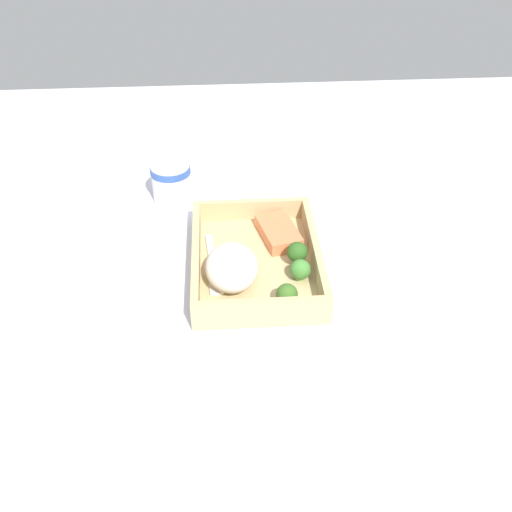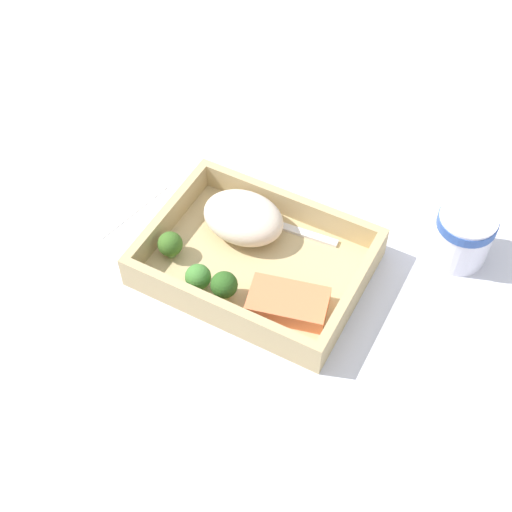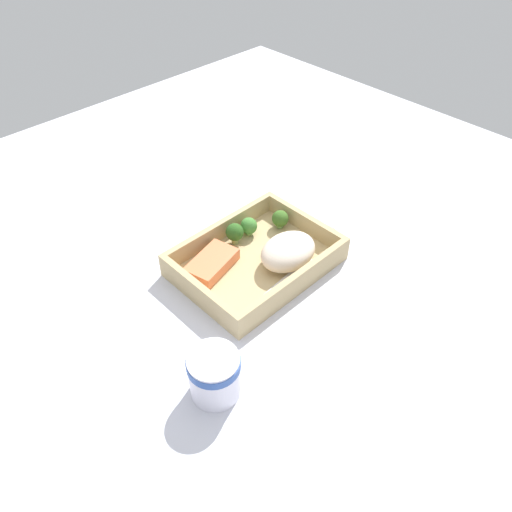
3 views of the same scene
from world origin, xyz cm
name	(u,v)px [view 3 (image 3 of 3)]	position (x,y,z in cm)	size (l,w,h in cm)	color
ground_plane	(256,271)	(0.00, 0.00, -1.00)	(160.00, 160.00, 2.00)	silver
takeout_tray	(256,264)	(0.00, 0.00, 0.60)	(28.06, 20.89, 1.20)	tan
tray_rim	(256,254)	(0.00, 0.00, 3.07)	(28.06, 20.89, 3.75)	tan
salmon_fillet	(212,263)	(-6.83, 4.43, 2.33)	(9.81, 5.70, 2.27)	#EC784A
mashed_potatoes	(288,251)	(4.12, -4.11, 3.89)	(11.19, 8.47, 5.38)	#F1DDC7
broccoli_floret_1	(249,226)	(4.62, 6.76, 3.17)	(3.32, 3.32, 3.71)	#7CA559
broccoli_floret_2	(235,233)	(0.87, 6.69, 3.75)	(3.43, 3.43, 4.39)	#8BA65E
broccoli_floret_3	(280,219)	(10.52, 3.98, 3.30)	(3.31, 3.31, 3.84)	#77A056
fork	(287,278)	(0.83, -7.10, 1.42)	(15.88, 2.97, 0.44)	silver
paper_cup	(214,373)	(-22.59, -14.79, 4.33)	(7.67, 7.67, 7.76)	white
receipt_slip	(345,217)	(23.73, -2.27, 0.12)	(8.60, 13.89, 0.24)	white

